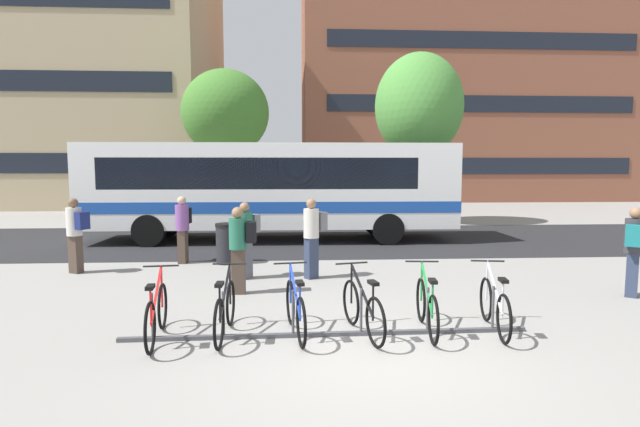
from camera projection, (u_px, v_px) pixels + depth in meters
ground at (374, 355)px, 6.41m from camera, size 200.00×200.00×0.00m
bus_lane_asphalt at (324, 239)px, 16.42m from camera, size 80.00×7.20×0.01m
city_bus at (273, 187)px, 16.15m from camera, size 12.05×2.69×3.20m
bike_rack at (327, 330)px, 7.10m from camera, size 5.99×0.20×0.70m
parked_bicycle_red_0 at (157, 314)px, 6.91m from camera, size 0.52×1.72×0.99m
parked_bicycle_black_1 at (225, 311)px, 7.06m from camera, size 0.52×1.72×0.99m
parked_bicycle_blue_2 at (295, 310)px, 7.13m from camera, size 0.52×1.71×0.99m
parked_bicycle_black_3 at (362, 309)px, 7.13m from camera, size 0.57×1.69×0.99m
parked_bicycle_green_4 at (427, 307)px, 7.25m from camera, size 0.52×1.72×0.99m
parked_bicycle_silver_5 at (494, 306)px, 7.29m from camera, size 0.52×1.71×0.99m
commuter_navy_pack_0 at (76, 230)px, 11.21m from camera, size 0.60×0.50×1.75m
commuter_black_pack_1 at (183, 225)px, 12.39m from camera, size 0.38×0.55×1.72m
commuter_black_pack_2 at (240, 244)px, 9.39m from camera, size 0.52×0.34×1.70m
commuter_grey_pack_3 at (246, 235)px, 10.69m from camera, size 0.57×0.60×1.70m
commuter_teal_pack_4 at (634, 246)px, 9.15m from camera, size 0.56×0.60×1.72m
commuter_grey_pack_5 at (312, 232)px, 10.70m from camera, size 0.60×0.55×1.77m
trash_bin at (226, 243)px, 12.37m from camera, size 0.55×0.55×1.03m
street_tree_0 at (419, 106)px, 20.58m from camera, size 3.72×3.72×7.24m
street_tree_1 at (226, 113)px, 24.15m from camera, size 4.32×4.32×7.26m
building_left_wing at (83, 71)px, 32.34m from camera, size 16.93×13.41×17.53m
building_right_wing at (457, 37)px, 37.26m from camera, size 23.63×11.19×24.75m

